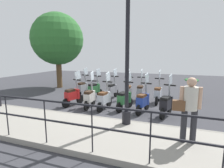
# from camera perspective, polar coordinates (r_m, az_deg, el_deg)

# --- Properties ---
(ground_plane) EXTENTS (28.00, 28.00, 0.00)m
(ground_plane) POSITION_cam_1_polar(r_m,az_deg,el_deg) (8.02, 2.91, -6.78)
(ground_plane) COLOR #38383D
(promenade_walkway) EXTENTS (2.20, 20.00, 0.15)m
(promenade_walkway) POSITION_cam_1_polar(r_m,az_deg,el_deg) (5.24, -7.44, -15.10)
(promenade_walkway) COLOR gray
(promenade_walkway) RESTS_ON ground_plane
(fence_railing) EXTENTS (0.04, 16.03, 1.07)m
(fence_railing) POSITION_cam_1_polar(r_m,az_deg,el_deg) (4.10, -14.45, -10.11)
(fence_railing) COLOR black
(fence_railing) RESTS_ON promenade_walkway
(lamp_post_near) EXTENTS (0.26, 0.90, 4.60)m
(lamp_post_near) POSITION_cam_1_polar(r_m,az_deg,el_deg) (5.15, 5.00, 8.95)
(lamp_post_near) COLOR black
(lamp_post_near) RESTS_ON promenade_walkway
(pedestrian_with_bag) EXTENTS (0.34, 0.64, 1.59)m
(pedestrian_with_bag) POSITION_cam_1_polar(r_m,az_deg,el_deg) (4.51, 23.88, -6.35)
(pedestrian_with_bag) COLOR #28282D
(pedestrian_with_bag) RESTS_ON promenade_walkway
(tree_large) EXTENTS (3.43, 3.43, 5.01)m
(tree_large) POSITION_cam_1_polar(r_m,az_deg,el_deg) (12.58, -17.38, 13.78)
(tree_large) COLOR brown
(tree_large) RESTS_ON ground_plane
(potted_palm) EXTENTS (1.06, 0.66, 1.05)m
(potted_palm) POSITION_cam_1_polar(r_m,az_deg,el_deg) (9.71, 24.33, -2.05)
(potted_palm) COLOR #9E5B3D
(potted_palm) RESTS_ON ground_plane
(scooter_near_0) EXTENTS (1.21, 0.53, 1.54)m
(scooter_near_0) POSITION_cam_1_polar(r_m,az_deg,el_deg) (6.75, 17.37, -6.10)
(scooter_near_0) COLOR black
(scooter_near_0) RESTS_ON ground_plane
(scooter_near_1) EXTENTS (1.22, 0.50, 1.54)m
(scooter_near_1) POSITION_cam_1_polar(r_m,az_deg,el_deg) (6.96, 10.09, -5.34)
(scooter_near_1) COLOR black
(scooter_near_1) RESTS_ON ground_plane
(scooter_near_2) EXTENTS (1.20, 0.53, 1.54)m
(scooter_near_2) POSITION_cam_1_polar(r_m,az_deg,el_deg) (7.20, 4.17, -4.72)
(scooter_near_2) COLOR black
(scooter_near_2) RESTS_ON ground_plane
(scooter_near_3) EXTENTS (1.23, 0.44, 1.54)m
(scooter_near_3) POSITION_cam_1_polar(r_m,az_deg,el_deg) (7.23, -2.47, -4.63)
(scooter_near_3) COLOR black
(scooter_near_3) RESTS_ON ground_plane
(scooter_near_4) EXTENTS (1.23, 0.44, 1.54)m
(scooter_near_4) POSITION_cam_1_polar(r_m,az_deg,el_deg) (7.51, -7.26, -4.16)
(scooter_near_4) COLOR black
(scooter_near_4) RESTS_ON ground_plane
(scooter_near_5) EXTENTS (1.21, 0.52, 1.54)m
(scooter_near_5) POSITION_cam_1_polar(r_m,az_deg,el_deg) (7.97, -12.65, -3.52)
(scooter_near_5) COLOR black
(scooter_near_5) RESTS_ON ground_plane
(scooter_far_0) EXTENTS (1.23, 0.44, 1.54)m
(scooter_far_0) POSITION_cam_1_polar(r_m,az_deg,el_deg) (8.47, 14.81, -2.84)
(scooter_far_0) COLOR black
(scooter_far_0) RESTS_ON ground_plane
(scooter_far_1) EXTENTS (1.23, 0.44, 1.54)m
(scooter_far_1) POSITION_cam_1_polar(r_m,az_deg,el_deg) (8.77, 9.28, -2.23)
(scooter_far_1) COLOR black
(scooter_far_1) RESTS_ON ground_plane
(scooter_far_2) EXTENTS (1.22, 0.48, 1.54)m
(scooter_far_2) POSITION_cam_1_polar(r_m,az_deg,el_deg) (8.72, 5.38, -2.20)
(scooter_far_2) COLOR black
(scooter_far_2) RESTS_ON ground_plane
(scooter_far_3) EXTENTS (1.22, 0.48, 1.54)m
(scooter_far_3) POSITION_cam_1_polar(r_m,az_deg,el_deg) (9.06, 0.04, -1.72)
(scooter_far_3) COLOR black
(scooter_far_3) RESTS_ON ground_plane
(scooter_far_4) EXTENTS (1.21, 0.53, 1.54)m
(scooter_far_4) POSITION_cam_1_polar(r_m,az_deg,el_deg) (9.23, -5.74, -1.56)
(scooter_far_4) COLOR black
(scooter_far_4) RESTS_ON ground_plane
(scooter_far_5) EXTENTS (1.23, 0.44, 1.54)m
(scooter_far_5) POSITION_cam_1_polar(r_m,az_deg,el_deg) (9.74, -9.54, -1.07)
(scooter_far_5) COLOR black
(scooter_far_5) RESTS_ON ground_plane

